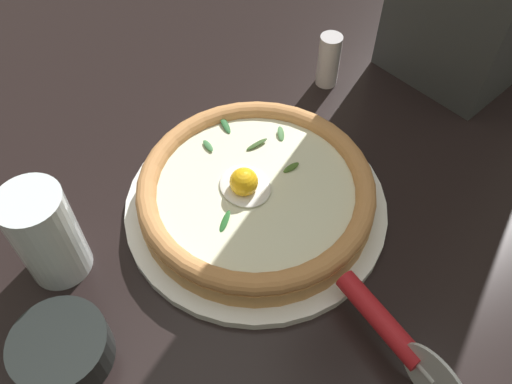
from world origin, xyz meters
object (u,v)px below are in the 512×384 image
object	(u,v)px
side_bowl	(62,349)
pizza_cutter	(394,335)
pizza	(256,191)
drinking_glass	(49,239)
pepper_shaker	(329,60)

from	to	relation	value
side_bowl	pizza_cutter	bearing A→B (deg)	-121.87
pizza	drinking_glass	world-z (taller)	drinking_glass
pizza	side_bowl	distance (m)	0.27
pizza	side_bowl	world-z (taller)	pizza
pizza_cutter	pepper_shaker	bearing A→B (deg)	-29.22
pizza	pepper_shaker	size ratio (longest dim) A/B	3.47
pizza	side_bowl	bearing A→B (deg)	101.44
pepper_shaker	pizza_cutter	bearing A→B (deg)	150.78
pepper_shaker	drinking_glass	bearing A→B (deg)	100.95
pizza	drinking_glass	size ratio (longest dim) A/B	2.29
side_bowl	pepper_shaker	distance (m)	0.52
side_bowl	pepper_shaker	bearing A→B (deg)	-68.11
pizza	drinking_glass	xyz separation A→B (m)	(0.05, 0.23, 0.02)
side_bowl	drinking_glass	xyz separation A→B (m)	(0.11, -0.03, 0.03)
pizza_cutter	pepper_shaker	world-z (taller)	pepper_shaker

